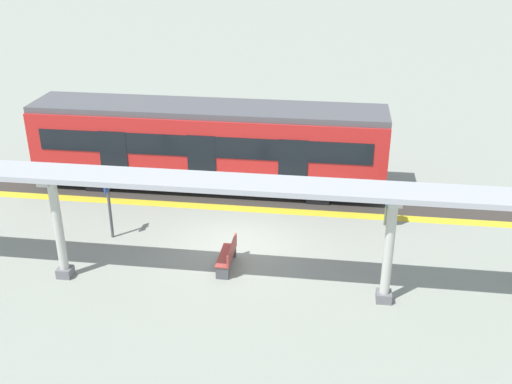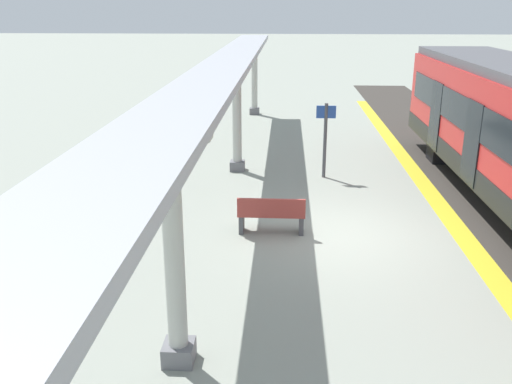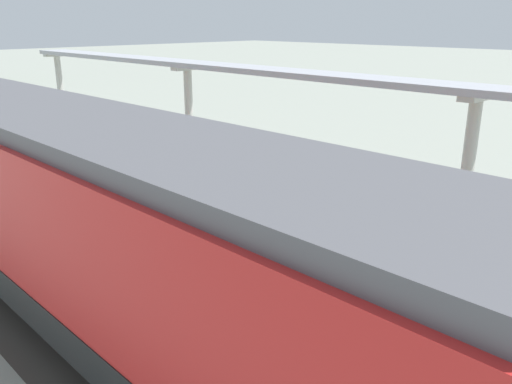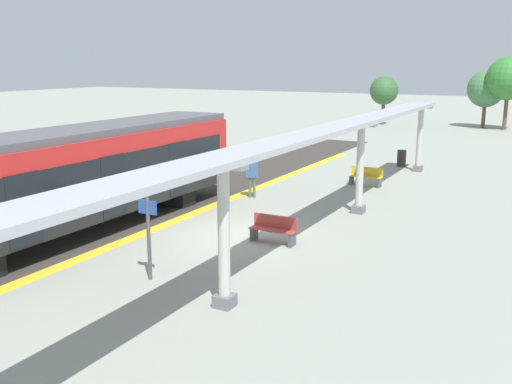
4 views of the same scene
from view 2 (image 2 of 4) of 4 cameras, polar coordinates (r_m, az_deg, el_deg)
ground_plane at (r=12.53m, az=8.15°, el=-4.40°), size 176.00×176.00×0.00m
tactile_edge_strip at (r=13.09m, az=20.59°, el=-4.41°), size 0.49×36.45×0.01m
canopy_pillar_nearest at (r=25.95m, az=-0.16°, el=11.73°), size 1.10×0.44×3.39m
canopy_pillar_second at (r=16.81m, az=-1.98°, el=7.89°), size 1.10×0.44×3.39m
canopy_pillar_third at (r=7.57m, az=-8.43°, el=-6.13°), size 1.10×0.44×3.39m
canopy_beam at (r=11.55m, az=-4.31°, el=11.68°), size 1.20×29.50×0.16m
bench_near_end at (r=12.34m, az=1.58°, el=-2.35°), size 1.50×0.45×0.86m
platform_info_sign at (r=16.31m, az=7.13°, el=6.00°), size 0.56×0.10×2.20m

